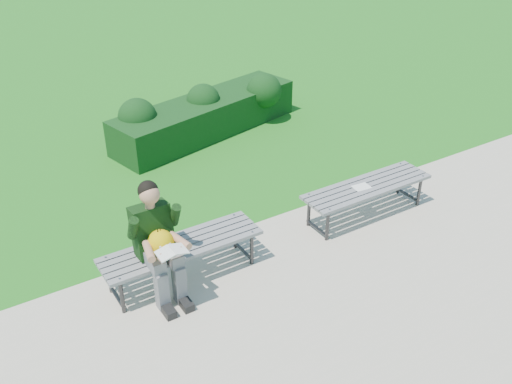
{
  "coord_description": "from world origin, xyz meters",
  "views": [
    {
      "loc": [
        -3.28,
        -5.22,
        4.11
      ],
      "look_at": [
        -0.21,
        -0.28,
        0.68
      ],
      "focal_mm": 40.0,
      "sensor_mm": 36.0,
      "label": 1
    }
  ],
  "objects": [
    {
      "name": "paper_sheet",
      "position": [
        1.19,
        -0.59,
        0.47
      ],
      "size": [
        0.23,
        0.18,
        0.01
      ],
      "color": "white",
      "rests_on": "bench_right"
    },
    {
      "name": "hedge",
      "position": [
        0.74,
        2.86,
        0.37
      ],
      "size": [
        3.55,
        1.64,
        0.88
      ],
      "color": "#113B0E",
      "rests_on": "ground"
    },
    {
      "name": "walkway",
      "position": [
        0.0,
        -1.75,
        0.01
      ],
      "size": [
        30.0,
        3.5,
        0.02
      ],
      "color": "#B7A89A",
      "rests_on": "ground"
    },
    {
      "name": "bench_left",
      "position": [
        -1.3,
        -0.51,
        0.42
      ],
      "size": [
        1.8,
        0.5,
        0.46
      ],
      "color": "slate",
      "rests_on": "walkway"
    },
    {
      "name": "ground",
      "position": [
        0.0,
        0.0,
        0.0
      ],
      "size": [
        80.0,
        80.0,
        0.0
      ],
      "color": "#1B7816",
      "rests_on": "ground"
    },
    {
      "name": "bench_right",
      "position": [
        1.29,
        -0.59,
        0.42
      ],
      "size": [
        1.8,
        0.5,
        0.46
      ],
      "color": "slate",
      "rests_on": "walkway"
    },
    {
      "name": "seated_boy",
      "position": [
        -1.6,
        -0.61,
        0.71
      ],
      "size": [
        0.56,
        0.76,
        1.31
      ],
      "color": "slate",
      "rests_on": "walkway"
    }
  ]
}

